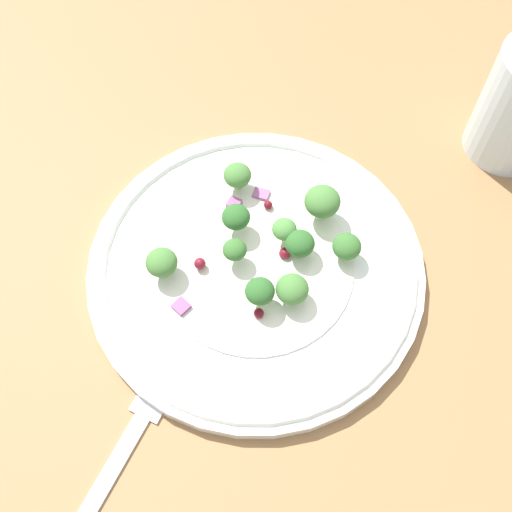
# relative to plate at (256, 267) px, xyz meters

# --- Properties ---
(ground_plane) EXTENTS (1.80, 1.80, 0.02)m
(ground_plane) POSITION_rel_plate_xyz_m (0.03, 0.01, -0.02)
(ground_plane) COLOR olive
(plate) EXTENTS (0.27, 0.27, 0.02)m
(plate) POSITION_rel_plate_xyz_m (0.00, 0.00, 0.00)
(plate) COLOR white
(plate) RESTS_ON ground_plane
(dressing_pool) EXTENTS (0.16, 0.16, 0.00)m
(dressing_pool) POSITION_rel_plate_xyz_m (0.00, 0.00, 0.00)
(dressing_pool) COLOR white
(dressing_pool) RESTS_ON plate
(broccoli_floret_0) EXTENTS (0.02, 0.02, 0.02)m
(broccoli_floret_0) POSITION_rel_plate_xyz_m (-0.03, 0.02, 0.02)
(broccoli_floret_0) COLOR #ADD18E
(broccoli_floret_0) RESTS_ON plate
(broccoli_floret_1) EXTENTS (0.03, 0.03, 0.03)m
(broccoli_floret_1) POSITION_rel_plate_xyz_m (0.03, 0.07, 0.02)
(broccoli_floret_1) COLOR #8EB77A
(broccoli_floret_1) RESTS_ON plate
(broccoli_floret_2) EXTENTS (0.02, 0.02, 0.02)m
(broccoli_floret_2) POSITION_rel_plate_xyz_m (-0.03, -0.07, 0.02)
(broccoli_floret_2) COLOR #8EB77A
(broccoli_floret_2) RESTS_ON plate
(broccoli_floret_3) EXTENTS (0.02, 0.02, 0.02)m
(broccoli_floret_3) POSITION_rel_plate_xyz_m (0.01, 0.01, 0.02)
(broccoli_floret_3) COLOR #9EC684
(broccoli_floret_3) RESTS_ON plate
(broccoli_floret_4) EXTENTS (0.03, 0.03, 0.03)m
(broccoli_floret_4) POSITION_rel_plate_xyz_m (-0.04, -0.01, 0.02)
(broccoli_floret_4) COLOR #ADD18E
(broccoli_floret_4) RESTS_ON plate
(broccoli_floret_5) EXTENTS (0.02, 0.02, 0.02)m
(broccoli_floret_5) POSITION_rel_plate_xyz_m (-0.01, -0.04, 0.02)
(broccoli_floret_5) COLOR #ADD18E
(broccoli_floret_5) RESTS_ON plate
(broccoli_floret_6) EXTENTS (0.02, 0.02, 0.02)m
(broccoli_floret_6) POSITION_rel_plate_xyz_m (0.04, -0.00, 0.02)
(broccoli_floret_6) COLOR #ADD18E
(broccoli_floret_6) RESTS_ON plate
(broccoli_floret_7) EXTENTS (0.03, 0.03, 0.03)m
(broccoli_floret_7) POSITION_rel_plate_xyz_m (0.02, -0.07, 0.03)
(broccoli_floret_7) COLOR #ADD18E
(broccoli_floret_7) RESTS_ON plate
(broccoli_floret_8) EXTENTS (0.02, 0.02, 0.02)m
(broccoli_floret_8) POSITION_rel_plate_xyz_m (0.01, -0.03, 0.02)
(broccoli_floret_8) COLOR #9EC684
(broccoli_floret_8) RESTS_ON plate
(broccoli_floret_9) EXTENTS (0.02, 0.02, 0.02)m
(broccoli_floret_9) POSITION_rel_plate_xyz_m (0.07, -0.02, 0.02)
(broccoli_floret_9) COLOR #8EB77A
(broccoli_floret_9) RESTS_ON plate
(cranberry_0) EXTENTS (0.01, 0.01, 0.01)m
(cranberry_0) POSITION_rel_plate_xyz_m (0.02, 0.04, 0.01)
(cranberry_0) COLOR maroon
(cranberry_0) RESTS_ON plate
(cranberry_1) EXTENTS (0.01, 0.01, 0.01)m
(cranberry_1) POSITION_rel_plate_xyz_m (-0.00, -0.02, 0.01)
(cranberry_1) COLOR maroon
(cranberry_1) RESTS_ON plate
(cranberry_2) EXTENTS (0.01, 0.01, 0.01)m
(cranberry_2) POSITION_rel_plate_xyz_m (-0.04, 0.02, 0.01)
(cranberry_2) COLOR maroon
(cranberry_2) RESTS_ON plate
(cranberry_3) EXTENTS (0.01, 0.01, 0.01)m
(cranberry_3) POSITION_rel_plate_xyz_m (0.04, -0.03, 0.01)
(cranberry_3) COLOR maroon
(cranberry_3) RESTS_ON plate
(onion_bit_0) EXTENTS (0.01, 0.01, 0.00)m
(onion_bit_0) POSITION_rel_plate_xyz_m (-0.01, 0.07, 0.01)
(onion_bit_0) COLOR #843D75
(onion_bit_0) RESTS_ON plate
(onion_bit_1) EXTENTS (0.02, 0.02, 0.00)m
(onion_bit_1) POSITION_rel_plate_xyz_m (0.06, -0.04, 0.01)
(onion_bit_1) COLOR #A35B93
(onion_bit_1) RESTS_ON plate
(onion_bit_2) EXTENTS (0.01, 0.01, 0.00)m
(onion_bit_2) POSITION_rel_plate_xyz_m (0.06, -0.01, 0.01)
(onion_bit_2) COLOR #934C84
(onion_bit_2) RESTS_ON plate
(fork) EXTENTS (0.12, 0.16, 0.01)m
(fork) POSITION_rel_plate_xyz_m (-0.09, 0.17, -0.01)
(fork) COLOR silver
(fork) RESTS_ON ground_plane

